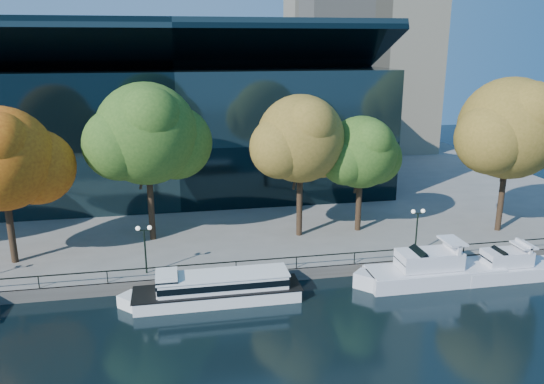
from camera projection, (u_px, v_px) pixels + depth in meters
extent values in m
plane|color=black|center=(242.00, 302.00, 40.00)|extent=(160.00, 160.00, 0.00)
cube|color=slate|center=(207.00, 179.00, 74.37)|extent=(90.00, 67.00, 1.00)
cube|color=#47443F|center=(237.00, 279.00, 42.74)|extent=(90.00, 0.25, 1.00)
cube|color=black|center=(236.00, 262.00, 42.54)|extent=(88.20, 0.08, 0.08)
cube|color=black|center=(236.00, 267.00, 42.68)|extent=(0.07, 0.07, 0.90)
cube|color=black|center=(176.00, 132.00, 67.37)|extent=(50.00, 24.00, 16.00)
cube|color=black|center=(173.00, 55.00, 61.00)|extent=(50.00, 17.14, 7.86)
cube|color=white|center=(218.00, 295.00, 40.13)|extent=(12.37, 3.00, 0.97)
cube|color=black|center=(217.00, 289.00, 39.99)|extent=(12.62, 3.06, 0.11)
cube|color=white|center=(134.00, 302.00, 39.02)|extent=(2.49, 2.49, 0.97)
cube|color=white|center=(223.00, 282.00, 39.92)|extent=(9.65, 2.46, 1.06)
cube|color=black|center=(223.00, 281.00, 39.91)|extent=(9.77, 2.52, 0.49)
cube|color=white|center=(223.00, 275.00, 39.76)|extent=(9.90, 2.58, 0.09)
cube|color=white|center=(167.00, 283.00, 39.10)|extent=(1.59, 2.10, 1.59)
cube|color=black|center=(167.00, 281.00, 39.06)|extent=(1.63, 2.16, 0.62)
cube|color=silver|center=(434.00, 275.00, 43.15)|extent=(11.23, 3.21, 1.28)
cube|color=silver|center=(369.00, 281.00, 42.14)|extent=(2.46, 2.46, 1.28)
cube|color=silver|center=(435.00, 268.00, 42.97)|extent=(11.00, 3.14, 0.09)
cube|color=silver|center=(429.00, 259.00, 42.66)|extent=(5.05, 2.41, 1.39)
cube|color=black|center=(412.00, 259.00, 42.36)|extent=(2.21, 2.31, 1.75)
cube|color=silver|center=(452.00, 246.00, 42.72)|extent=(0.27, 2.50, 0.86)
cube|color=silver|center=(452.00, 241.00, 42.60)|extent=(1.50, 2.50, 0.16)
cube|color=silver|center=(509.00, 271.00, 44.07)|extent=(8.48, 2.64, 1.13)
cube|color=silver|center=(463.00, 275.00, 43.31)|extent=(2.08, 2.08, 1.13)
cube|color=silver|center=(510.00, 265.00, 43.91)|extent=(8.31, 2.59, 0.08)
cube|color=silver|center=(507.00, 257.00, 43.65)|extent=(3.82, 1.98, 1.23)
cube|color=black|center=(495.00, 257.00, 43.42)|extent=(1.72, 1.90, 1.42)
cube|color=silver|center=(524.00, 246.00, 43.66)|extent=(0.24, 2.06, 0.75)
cube|color=silver|center=(524.00, 245.00, 43.63)|extent=(1.32, 2.06, 0.14)
cylinder|color=black|center=(10.00, 222.00, 43.94)|extent=(0.56, 0.56, 7.13)
cylinder|color=black|center=(12.00, 188.00, 43.46)|extent=(1.15, 1.73, 3.57)
sphere|color=#A43C0D|center=(1.00, 159.00, 42.49)|extent=(8.47, 8.47, 8.47)
sphere|color=#A43C0D|center=(37.00, 167.00, 44.39)|extent=(6.35, 6.35, 6.35)
cylinder|color=black|center=(151.00, 198.00, 49.05)|extent=(0.56, 0.56, 8.03)
cylinder|color=black|center=(154.00, 164.00, 48.47)|extent=(1.25, 1.91, 4.01)
cylinder|color=black|center=(144.00, 169.00, 47.91)|extent=(1.15, 1.30, 3.59)
sphere|color=#2D531A|center=(146.00, 134.00, 47.41)|extent=(9.20, 9.20, 9.20)
sphere|color=#2D531A|center=(175.00, 143.00, 49.48)|extent=(6.90, 6.90, 6.90)
sphere|color=#2D531A|center=(120.00, 144.00, 46.32)|extent=(6.44, 6.44, 6.44)
sphere|color=#2D531A|center=(150.00, 118.00, 45.32)|extent=(5.52, 5.52, 5.52)
cylinder|color=black|center=(300.00, 197.00, 50.19)|extent=(0.56, 0.56, 7.52)
cylinder|color=black|center=(305.00, 166.00, 49.67)|extent=(1.19, 1.81, 3.76)
cylinder|color=black|center=(297.00, 171.00, 49.11)|extent=(1.10, 1.24, 3.36)
sphere|color=brown|center=(300.00, 139.00, 48.66)|extent=(8.11, 8.11, 8.11)
sphere|color=brown|center=(320.00, 146.00, 50.49)|extent=(6.08, 6.08, 6.08)
sphere|color=brown|center=(281.00, 148.00, 47.70)|extent=(5.68, 5.68, 5.68)
sphere|color=brown|center=(309.00, 126.00, 46.81)|extent=(4.87, 4.87, 4.87)
cylinder|color=black|center=(359.00, 199.00, 51.74)|extent=(0.56, 0.56, 6.28)
cylinder|color=black|center=(364.00, 174.00, 51.35)|extent=(1.05, 1.56, 3.16)
cylinder|color=black|center=(357.00, 178.00, 50.78)|extent=(0.97, 1.09, 2.82)
sphere|color=#2D531A|center=(361.00, 152.00, 50.47)|extent=(6.91, 6.91, 6.91)
sphere|color=#2D531A|center=(375.00, 158.00, 52.02)|extent=(5.18, 5.18, 5.18)
sphere|color=#2D531A|center=(346.00, 160.00, 49.64)|extent=(4.84, 4.84, 4.84)
sphere|color=#2D531A|center=(370.00, 142.00, 48.89)|extent=(4.15, 4.15, 4.15)
cylinder|color=black|center=(502.00, 191.00, 51.46)|extent=(0.56, 0.56, 8.10)
cylinder|color=black|center=(510.00, 158.00, 50.87)|extent=(1.26, 1.92, 4.04)
cylinder|color=black|center=(504.00, 162.00, 50.32)|extent=(1.16, 1.31, 3.62)
sphere|color=brown|center=(510.00, 128.00, 49.81)|extent=(9.58, 9.58, 9.58)
sphere|color=brown|center=(524.00, 137.00, 51.96)|extent=(7.18, 7.18, 7.18)
sphere|color=brown|center=(492.00, 138.00, 48.67)|extent=(6.70, 6.70, 6.70)
sphere|color=brown|center=(530.00, 113.00, 47.63)|extent=(5.75, 5.75, 5.75)
cylinder|color=black|center=(145.00, 252.00, 42.22)|extent=(0.14, 0.14, 3.60)
cube|color=black|center=(144.00, 230.00, 41.72)|extent=(0.90, 0.06, 0.06)
sphere|color=white|center=(138.00, 228.00, 41.58)|extent=(0.36, 0.36, 0.36)
sphere|color=white|center=(150.00, 228.00, 41.74)|extent=(0.36, 0.36, 0.36)
cylinder|color=black|center=(416.00, 233.00, 46.37)|extent=(0.14, 0.14, 3.60)
cube|color=black|center=(418.00, 213.00, 45.87)|extent=(0.90, 0.06, 0.06)
sphere|color=white|center=(413.00, 211.00, 45.73)|extent=(0.36, 0.36, 0.36)
sphere|color=white|center=(423.00, 211.00, 45.89)|extent=(0.36, 0.36, 0.36)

